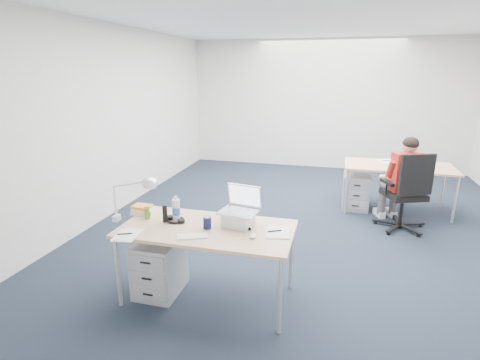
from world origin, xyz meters
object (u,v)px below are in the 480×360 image
desk_far (398,168)px  can_koozie (207,222)px  water_bottle (176,208)px  computer_mouse (253,236)px  wireless_keyboard (192,236)px  cordless_phone (165,214)px  silver_laptop (238,207)px  drawer_pedestal_near (160,266)px  desk_near (207,232)px  bear_figurine (147,212)px  office_chair (403,208)px  sunglasses (247,229)px  dark_laptop (420,162)px  far_cup (412,163)px  desk_lamp (128,198)px  headphones (175,219)px  book_stack (142,210)px  seated_person (400,181)px  drawer_pedestal_far (356,191)px

desk_far → can_koozie: bearing=-124.1°
water_bottle → computer_mouse: bearing=-13.8°
wireless_keyboard → cordless_phone: size_ratio=1.56×
wireless_keyboard → silver_laptop: bearing=24.5°
drawer_pedestal_near → wireless_keyboard: wireless_keyboard is taller
water_bottle → cordless_phone: 0.12m
desk_near → water_bottle: water_bottle is taller
computer_mouse → bear_figurine: bear_figurine is taller
desk_far → office_chair: 0.85m
sunglasses → dark_laptop: size_ratio=0.28×
office_chair → silver_laptop: office_chair is taller
wireless_keyboard → far_cup: far_cup is taller
wireless_keyboard → computer_mouse: (0.52, 0.12, 0.01)m
computer_mouse → desk_lamp: desk_lamp is taller
headphones → far_cup: (2.58, 2.93, 0.02)m
drawer_pedestal_near → sunglasses: 0.98m
desk_far → far_cup: far_cup is taller
dark_laptop → far_cup: size_ratio=3.68×
book_stack → seated_person: bearing=39.1°
water_bottle → silver_laptop: bearing=2.5°
silver_laptop → desk_lamp: (-1.02, -0.19, 0.06)m
water_bottle → office_chair: bearing=41.7°
wireless_keyboard → desk_lamp: 0.75m
dark_laptop → desk_near: bearing=-106.4°
silver_laptop → computer_mouse: bearing=-39.6°
drawer_pedestal_far → sunglasses: size_ratio=6.22×
silver_laptop → dark_laptop: bearing=62.5°
computer_mouse → headphones: size_ratio=0.40×
sunglasses → book_stack: bearing=169.2°
cordless_phone → far_cup: (2.66, 2.98, -0.04)m
seated_person → bear_figurine: size_ratio=9.82×
seated_person → wireless_keyboard: bearing=-148.6°
water_bottle → bear_figurine: (-0.29, -0.04, -0.06)m
seated_person → office_chair: bearing=-93.1°
drawer_pedestal_far → silver_laptop: (-1.18, -2.84, 0.64)m
desk_far → drawer_pedestal_far: size_ratio=2.91×
office_chair → drawer_pedestal_far: size_ratio=2.02×
desk_far → bear_figurine: bearing=-132.4°
desk_lamp → seated_person: bearing=28.4°
drawer_pedestal_far → silver_laptop: bearing=-112.6°
book_stack → far_cup: bearing=43.6°
drawer_pedestal_far → book_stack: size_ratio=2.77×
book_stack → wireless_keyboard: bearing=-29.3°
desk_near → desk_lamp: desk_lamp is taller
office_chair → dark_laptop: bearing=43.3°
cordless_phone → desk_lamp: desk_lamp is taller
drawer_pedestal_near → cordless_phone: size_ratio=3.27×
drawer_pedestal_near → computer_mouse: (0.96, -0.08, 0.47)m
desk_far → far_cup: size_ratio=18.62×
computer_mouse → dark_laptop: 3.41m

